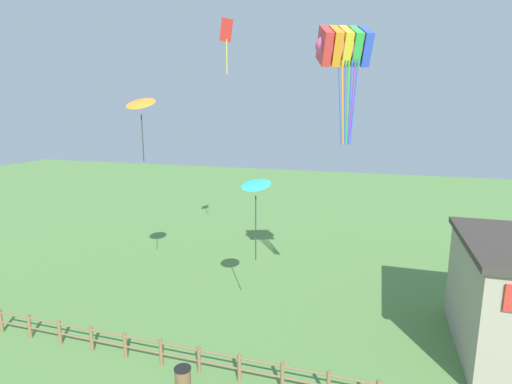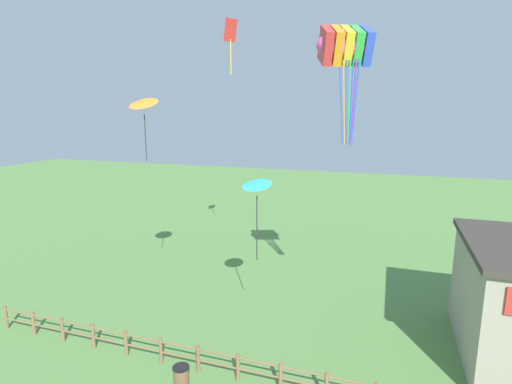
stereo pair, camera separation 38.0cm
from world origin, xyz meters
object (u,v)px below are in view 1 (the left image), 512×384
at_px(trash_bin, 183,381).
at_px(kite_orange_delta, 141,103).
at_px(kite_red_diamond, 226,35).
at_px(kite_rainbow_parafoil, 344,47).
at_px(kite_cyan_delta, 256,186).

height_order(trash_bin, kite_orange_delta, kite_orange_delta).
xyz_separation_m(trash_bin, kite_red_diamond, (-2.37, 10.61, 12.98)).
xyz_separation_m(kite_rainbow_parafoil, kite_cyan_delta, (-3.33, -0.53, -5.44)).
bearing_deg(kite_orange_delta, kite_cyan_delta, -1.65).
bearing_deg(kite_red_diamond, kite_rainbow_parafoil, -37.51).
bearing_deg(kite_rainbow_parafoil, kite_orange_delta, -177.54).
distance_m(kite_orange_delta, kite_cyan_delta, 6.36).
bearing_deg(kite_cyan_delta, trash_bin, -102.17).
bearing_deg(kite_cyan_delta, kite_orange_delta, 178.35).
relative_size(trash_bin, kite_orange_delta, 0.33).
distance_m(kite_rainbow_parafoil, kite_cyan_delta, 6.40).
distance_m(trash_bin, kite_red_diamond, 16.93).
height_order(trash_bin, kite_red_diamond, kite_red_diamond).
relative_size(trash_bin, kite_cyan_delta, 0.27).
relative_size(kite_rainbow_parafoil, kite_red_diamond, 1.57).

